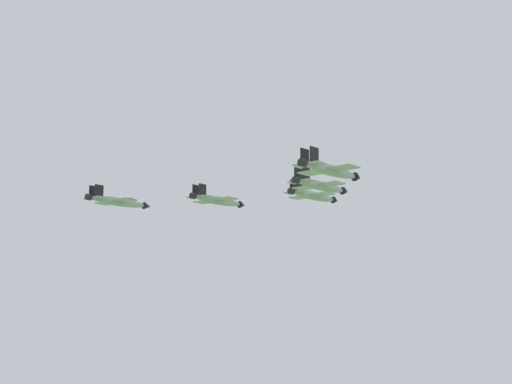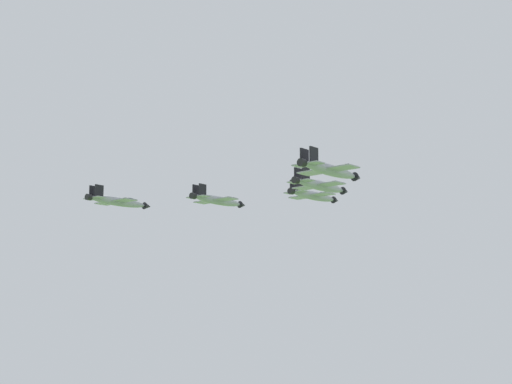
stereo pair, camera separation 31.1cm
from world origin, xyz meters
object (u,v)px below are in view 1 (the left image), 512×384
at_px(jet_lead, 314,196).
at_px(jet_left_wingman, 218,200).
at_px(jet_right_wingman, 321,185).
at_px(jet_left_outer, 118,201).
at_px(jet_right_outer, 331,170).

height_order(jet_lead, jet_left_wingman, jet_lead).
bearing_deg(jet_lead, jet_right_wingman, -138.67).
height_order(jet_left_wingman, jet_right_wingman, jet_left_wingman).
relative_size(jet_lead, jet_left_outer, 1.01).
bearing_deg(jet_left_outer, jet_lead, -40.74).
bearing_deg(jet_right_outer, jet_lead, 39.91).
distance_m(jet_lead, jet_right_outer, 46.21).
distance_m(jet_left_wingman, jet_left_outer, 23.06).
bearing_deg(jet_lead, jet_right_outer, -138.68).
xyz_separation_m(jet_left_wingman, jet_right_outer, (41.60, 24.13, -1.61)).
height_order(jet_right_wingman, jet_right_outer, jet_right_wingman).
relative_size(jet_left_wingman, jet_left_outer, 1.00).
distance_m(jet_left_outer, jet_right_outer, 59.70).
relative_size(jet_lead, jet_right_wingman, 1.01).
height_order(jet_right_wingman, jet_left_outer, jet_right_wingman).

